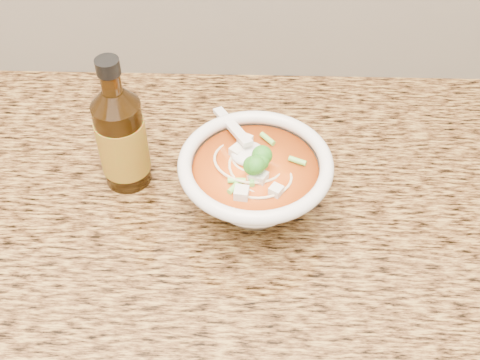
{
  "coord_description": "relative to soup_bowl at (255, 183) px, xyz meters",
  "views": [
    {
      "loc": [
        0.19,
        1.13,
        1.53
      ],
      "look_at": [
        0.17,
        1.68,
        0.95
      ],
      "focal_mm": 45.0,
      "sensor_mm": 36.0,
      "label": 1
    }
  ],
  "objects": [
    {
      "name": "hot_sauce_bottle",
      "position": [
        -0.18,
        0.05,
        0.03
      ],
      "size": [
        0.09,
        0.09,
        0.2
      ],
      "rotation": [
        0.0,
        0.0,
        0.38
      ],
      "color": "#351D07",
      "rests_on": "counter_slab"
    },
    {
      "name": "soup_bowl",
      "position": [
        0.0,
        0.0,
        0.0
      ],
      "size": [
        0.2,
        0.22,
        0.11
      ],
      "rotation": [
        0.0,
        0.0,
        -0.0
      ],
      "color": "silver",
      "rests_on": "counter_slab"
    },
    {
      "name": "counter_slab",
      "position": [
        -0.19,
        -0.0,
        -0.07
      ],
      "size": [
        4.0,
        0.68,
        0.04
      ],
      "primitive_type": "cube",
      "color": "olive",
      "rests_on": "cabinet"
    }
  ]
}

